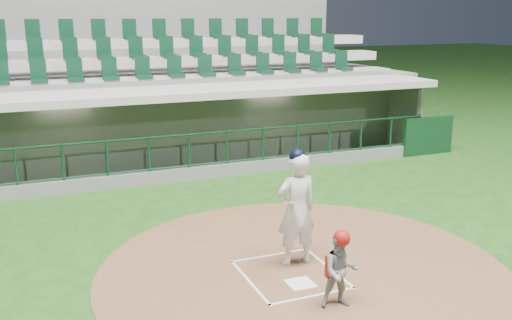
{
  "coord_description": "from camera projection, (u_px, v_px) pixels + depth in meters",
  "views": [
    {
      "loc": [
        -3.95,
        -8.41,
        4.37
      ],
      "look_at": [
        0.56,
        2.6,
        1.3
      ],
      "focal_mm": 40.0,
      "sensor_mm": 36.0,
      "label": 1
    }
  ],
  "objects": [
    {
      "name": "batter",
      "position": [
        296.0,
        208.0,
        9.97
      ],
      "size": [
        0.92,
        0.89,
        2.12
      ],
      "color": "silver",
      "rests_on": "dirt_circle"
    },
    {
      "name": "catcher",
      "position": [
        340.0,
        269.0,
        8.6
      ],
      "size": [
        0.66,
        0.57,
        1.24
      ],
      "color": "gray",
      "rests_on": "dirt_circle"
    },
    {
      "name": "home_plate",
      "position": [
        300.0,
        284.0,
        9.44
      ],
      "size": [
        0.43,
        0.43,
        0.02
      ],
      "primitive_type": "cube",
      "color": "white",
      "rests_on": "dirt_circle"
    },
    {
      "name": "batter_box_chalk",
      "position": [
        290.0,
        274.0,
        9.8
      ],
      "size": [
        1.55,
        1.8,
        0.01
      ],
      "color": "white",
      "rests_on": "ground"
    },
    {
      "name": "dugout_structure",
      "position": [
        175.0,
        132.0,
        16.89
      ],
      "size": [
        16.4,
        3.7,
        3.0
      ],
      "color": "slate",
      "rests_on": "ground"
    },
    {
      "name": "seating_deck",
      "position": [
        149.0,
        102.0,
        19.49
      ],
      "size": [
        17.0,
        6.72,
        5.15
      ],
      "color": "slate",
      "rests_on": "ground"
    },
    {
      "name": "dirt_circle",
      "position": [
        303.0,
        269.0,
        10.01
      ],
      "size": [
        7.2,
        7.2,
        0.01
      ],
      "primitive_type": "cylinder",
      "color": "brown",
      "rests_on": "ground"
    },
    {
      "name": "ground",
      "position": [
        283.0,
        268.0,
        10.08
      ],
      "size": [
        120.0,
        120.0,
        0.0
      ],
      "primitive_type": "plane",
      "color": "#1D4814",
      "rests_on": "ground"
    }
  ]
}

